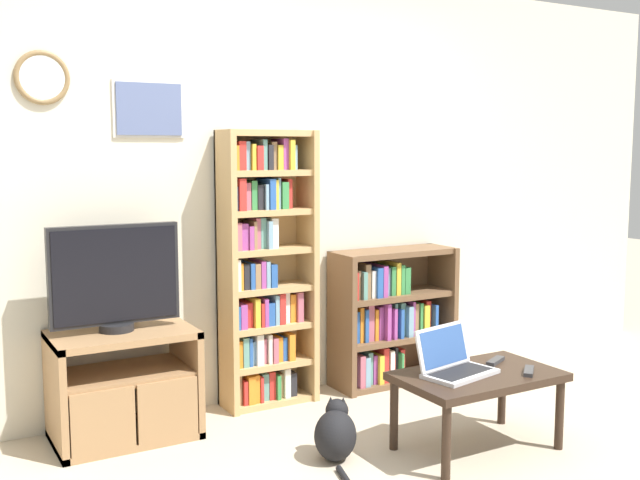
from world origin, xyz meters
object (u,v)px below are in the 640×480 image
object	(u,v)px
bookshelf_tall	(263,272)
television	(115,278)
laptop	(453,362)
bookshelf_short	(385,318)
remote_far_from_laptop	(529,371)
tv_stand	(124,385)
remote_near_laptop	(495,361)
cat	(336,433)
coffee_table	(478,382)

from	to	relation	value
bookshelf_tall	television	bearing A→B (deg)	-172.79
television	bookshelf_tall	size ratio (longest dim) A/B	0.41
laptop	bookshelf_short	bearing A→B (deg)	60.53
bookshelf_short	remote_far_from_laptop	size ratio (longest dim) A/B	5.92
tv_stand	remote_near_laptop	size ratio (longest dim) A/B	4.50
remote_far_from_laptop	cat	xyz separation A→B (m)	(-0.91, 0.38, -0.28)
bookshelf_short	remote_far_from_laptop	distance (m)	1.28
remote_near_laptop	remote_far_from_laptop	size ratio (longest dim) A/B	1.10
coffee_table	cat	bearing A→B (deg)	160.11
laptop	cat	size ratio (longest dim) A/B	0.95
television	remote_near_laptop	world-z (taller)	television
bookshelf_tall	coffee_table	size ratio (longest dim) A/B	1.99
cat	television	bearing A→B (deg)	174.11
television	remote_near_laptop	bearing A→B (deg)	-29.12
tv_stand	bookshelf_short	world-z (taller)	bookshelf_short
bookshelf_short	laptop	distance (m)	1.15
television	coffee_table	bearing A→B (deg)	-34.51
tv_stand	laptop	size ratio (longest dim) A/B	1.74
bookshelf_short	remote_near_laptop	size ratio (longest dim) A/B	5.41
tv_stand	television	bearing A→B (deg)	126.15
television	bookshelf_short	size ratio (longest dim) A/B	0.76
tv_stand	remote_far_from_laptop	distance (m)	2.09
bookshelf_tall	remote_near_laptop	size ratio (longest dim) A/B	10.05
laptop	remote_far_from_laptop	distance (m)	0.39
cat	laptop	bearing A→B (deg)	18.47
bookshelf_short	laptop	size ratio (longest dim) A/B	2.09
tv_stand	remote_far_from_laptop	size ratio (longest dim) A/B	4.93
tv_stand	bookshelf_short	bearing A→B (deg)	3.89
coffee_table	laptop	bearing A→B (deg)	156.85
bookshelf_short	cat	bearing A→B (deg)	-135.42
laptop	remote_near_laptop	bearing A→B (deg)	-5.29
bookshelf_short	coffee_table	size ratio (longest dim) A/B	1.07
remote_near_laptop	bookshelf_tall	bearing A→B (deg)	-169.06
remote_far_from_laptop	bookshelf_short	bearing A→B (deg)	138.01
coffee_table	laptop	size ratio (longest dim) A/B	1.95
tv_stand	television	xyz separation A→B (m)	(-0.02, 0.03, 0.57)
television	bookshelf_tall	world-z (taller)	bookshelf_tall
bookshelf_short	coffee_table	bearing A→B (deg)	-100.98
laptop	television	bearing A→B (deg)	132.53
remote_near_laptop	television	bearing A→B (deg)	-145.89
laptop	remote_near_laptop	size ratio (longest dim) A/B	2.59
bookshelf_tall	cat	size ratio (longest dim) A/B	3.68
laptop	remote_far_from_laptop	world-z (taller)	laptop
tv_stand	television	world-z (taller)	television
bookshelf_tall	bookshelf_short	bearing A→B (deg)	-1.79
tv_stand	remote_near_laptop	world-z (taller)	tv_stand
tv_stand	bookshelf_short	distance (m)	1.75
television	cat	size ratio (longest dim) A/B	1.51
television	bookshelf_short	bearing A→B (deg)	2.84
television	coffee_table	world-z (taller)	television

